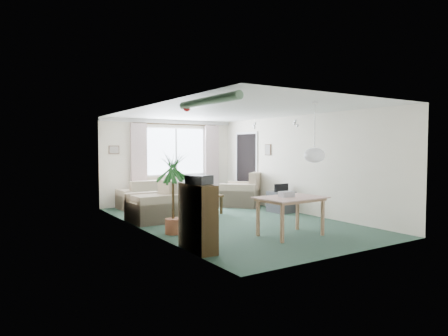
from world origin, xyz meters
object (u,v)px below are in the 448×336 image
coffee_table (201,205)px  pet_bed (221,203)px  armchair_corner (241,189)px  dining_table (290,217)px  armchair_left (152,201)px  tv_cube (281,202)px  sofa (147,194)px  bookshelf (198,217)px  houseplant (173,193)px

coffee_table → pet_bed: bearing=40.6°
coffee_table → armchair_corner: bearing=23.4°
pet_bed → dining_table: bearing=-103.4°
armchair_left → armchair_corner: bearing=105.4°
tv_cube → armchair_left: bearing=168.7°
sofa → bookshelf: bearing=77.5°
dining_table → armchair_corner: bearing=68.8°
bookshelf → armchair_corner: bearing=49.7°
armchair_left → bookshelf: 2.72m
dining_table → pet_bed: 4.00m
coffee_table → tv_cube: tv_cube is taller
armchair_left → pet_bed: bearing=114.4°
pet_bed → houseplant: bearing=-135.7°
dining_table → tv_cube: size_ratio=1.95×
bookshelf → pet_bed: bearing=56.3°
houseplant → armchair_left: bearing=83.9°
armchair_corner → pet_bed: bearing=-76.2°
armchair_corner → coffee_table: (-1.69, -0.73, -0.23)m
sofa → tv_cube: size_ratio=2.65×
armchair_left → pet_bed: armchair_left is taller
armchair_corner → coffee_table: armchair_corner is taller
dining_table → bookshelf: bearing=-179.7°
armchair_corner → dining_table: (-1.38, -3.56, -0.12)m
sofa → dining_table: sofa is taller
armchair_corner → houseplant: 3.88m
armchair_left → bookshelf: bookshelf is taller
sofa → bookshelf: 4.69m
tv_cube → dining_table: bearing=-128.5°
tv_cube → pet_bed: bearing=109.8°
houseplant → pet_bed: 3.79m
houseplant → tv_cube: (3.35, 0.85, -0.51)m
dining_table → sofa: bearing=101.8°
houseplant → dining_table: 2.21m
dining_table → tv_cube: 2.67m
sofa → houseplant: houseplant is taller
sofa → armchair_left: size_ratio=1.53×
armchair_corner → armchair_left: 3.10m
armchair_left → pet_bed: (2.52, 1.20, -0.38)m
coffee_table → houseplant: (-1.44, -1.55, 0.54)m
armchair_corner → coffee_table: 1.85m
tv_cube → bookshelf: bearing=-150.3°
armchair_corner → armchair_left: bearing=-24.7°
armchair_corner → pet_bed: 0.69m
sofa → tv_cube: 3.54m
coffee_table → houseplant: size_ratio=0.67×
coffee_table → armchair_left: bearing=-173.3°
armchair_left → coffee_table: (1.29, 0.15, -0.21)m
armchair_corner → houseplant: bearing=-5.1°
coffee_table → dining_table: size_ratio=0.93×
armchair_left → bookshelf: (-0.34, -2.69, 0.08)m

